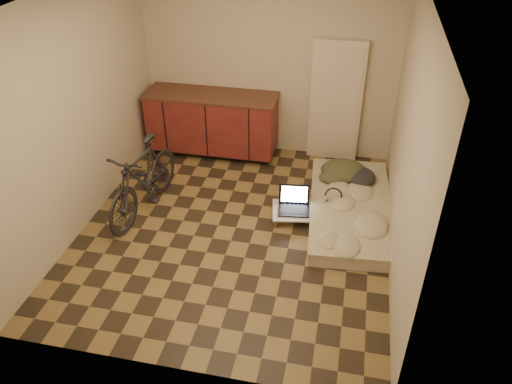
% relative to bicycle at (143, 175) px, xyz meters
% --- Properties ---
extents(room_shell, '(3.50, 4.00, 2.60)m').
position_rel_bicycle_xyz_m(room_shell, '(1.15, -0.12, 0.80)').
color(room_shell, brown).
rests_on(room_shell, ground).
extents(cabinets, '(1.84, 0.62, 0.91)m').
position_rel_bicycle_xyz_m(cabinets, '(0.40, 1.58, -0.03)').
color(cabinets, black).
rests_on(cabinets, ground).
extents(appliance_panel, '(0.70, 0.10, 1.70)m').
position_rel_bicycle_xyz_m(appliance_panel, '(2.10, 1.82, 0.35)').
color(appliance_panel, beige).
rests_on(appliance_panel, ground).
extents(bicycle, '(0.66, 1.60, 1.00)m').
position_rel_bicycle_xyz_m(bicycle, '(0.00, 0.00, 0.00)').
color(bicycle, black).
rests_on(bicycle, ground).
extents(futon, '(1.13, 2.10, 0.17)m').
position_rel_bicycle_xyz_m(futon, '(2.45, 0.42, -0.41)').
color(futon, beige).
rests_on(futon, ground).
extents(clothing_pile, '(0.68, 0.58, 0.25)m').
position_rel_bicycle_xyz_m(clothing_pile, '(2.38, 1.02, -0.20)').
color(clothing_pile, '#373C23').
rests_on(clothing_pile, futon).
extents(headphones, '(0.25, 0.23, 0.15)m').
position_rel_bicycle_xyz_m(headphones, '(2.23, 0.42, -0.25)').
color(headphones, black).
rests_on(headphones, futon).
extents(lap_desk, '(0.76, 0.57, 0.12)m').
position_rel_bicycle_xyz_m(lap_desk, '(1.88, 0.23, -0.40)').
color(lap_desk, brown).
rests_on(lap_desk, ground).
extents(laptop, '(0.41, 0.37, 0.25)m').
position_rel_bicycle_xyz_m(laptop, '(1.78, 0.24, -0.33)').
color(laptop, black).
rests_on(laptop, lap_desk).
extents(mouse, '(0.10, 0.11, 0.03)m').
position_rel_bicycle_xyz_m(mouse, '(2.08, 0.24, -0.37)').
color(mouse, white).
rests_on(mouse, lap_desk).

